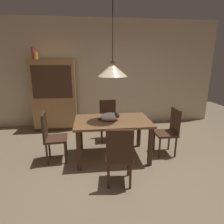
% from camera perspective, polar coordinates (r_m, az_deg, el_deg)
% --- Properties ---
extents(ground, '(10.00, 10.00, 0.00)m').
position_cam_1_polar(ground, '(3.31, 1.83, -18.02)').
color(ground, '#847056').
extents(back_wall, '(6.40, 0.10, 2.90)m').
position_cam_1_polar(back_wall, '(5.40, -2.33, 11.54)').
color(back_wall, beige).
rests_on(back_wall, ground).
extents(dining_table, '(1.40, 0.90, 0.75)m').
position_cam_1_polar(dining_table, '(3.52, 0.17, -4.03)').
color(dining_table, brown).
rests_on(dining_table, ground).
extents(chair_far_back, '(0.41, 0.41, 0.93)m').
position_cam_1_polar(chair_far_back, '(4.39, -1.22, -1.90)').
color(chair_far_back, '#472D1E').
rests_on(chair_far_back, ground).
extents(chair_near_front, '(0.44, 0.44, 0.93)m').
position_cam_1_polar(chair_near_front, '(2.78, 2.25, -12.78)').
color(chair_near_front, '#472D1E').
rests_on(chair_near_front, ground).
extents(chair_right_side, '(0.40, 0.40, 0.93)m').
position_cam_1_polar(chair_right_side, '(3.86, 17.09, -5.11)').
color(chair_right_side, '#472D1E').
rests_on(chair_right_side, ground).
extents(chair_left_side, '(0.43, 0.43, 0.93)m').
position_cam_1_polar(chair_left_side, '(3.61, -18.00, -6.64)').
color(chair_left_side, '#472D1E').
rests_on(chair_left_side, ground).
extents(cat_sleeping, '(0.40, 0.29, 0.16)m').
position_cam_1_polar(cat_sleeping, '(3.44, -0.57, -1.39)').
color(cat_sleeping, silver).
rests_on(cat_sleeping, dining_table).
extents(pendant_lamp, '(0.52, 0.52, 1.30)m').
position_cam_1_polar(pendant_lamp, '(3.32, 0.18, 12.69)').
color(pendant_lamp, beige).
extents(hutch_bookcase, '(1.12, 0.45, 1.85)m').
position_cam_1_polar(hutch_bookcase, '(5.21, -16.99, 4.50)').
color(hutch_bookcase, '#A87A4C').
rests_on(hutch_bookcase, ground).
extents(book_red_tall, '(0.04, 0.22, 0.28)m').
position_cam_1_polar(book_red_tall, '(5.22, -22.81, 16.18)').
color(book_red_tall, '#B73833').
rests_on(book_red_tall, hutch_bookcase).
extents(book_yellow_short, '(0.04, 0.20, 0.18)m').
position_cam_1_polar(book_yellow_short, '(5.21, -22.13, 15.70)').
color(book_yellow_short, gold).
rests_on(book_yellow_short, hutch_bookcase).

